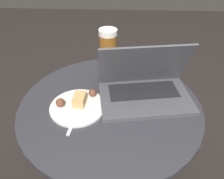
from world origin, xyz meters
The scene contains 5 objects.
table centered at (0.00, 0.00, 0.41)m, with size 0.71×0.71×0.57m.
laptop centered at (0.13, 0.05, 0.62)m, with size 0.39×0.28×0.23m.
beer_glass centered at (-0.02, 0.18, 0.69)m, with size 0.07×0.07×0.23m.
snack_plate centered at (-0.12, -0.03, 0.59)m, with size 0.21×0.21×0.05m.
fork centered at (-0.12, -0.08, 0.58)m, with size 0.04×0.16×0.00m.
Camera 1 is at (0.04, -0.65, 1.14)m, focal length 35.00 mm.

